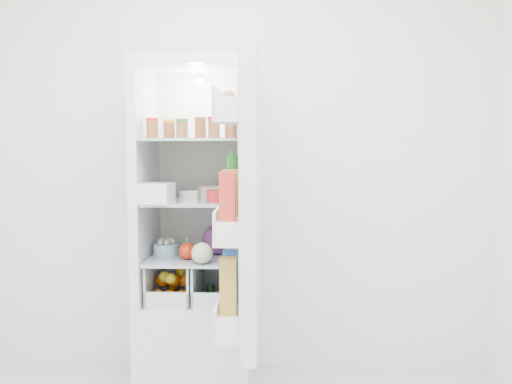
{
  "coord_description": "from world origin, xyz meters",
  "views": [
    {
      "loc": [
        0.26,
        -1.87,
        1.39
      ],
      "look_at": [
        0.14,
        0.95,
        1.12
      ],
      "focal_mm": 40.0,
      "sensor_mm": 36.0,
      "label": 1
    }
  ],
  "objects_px": {
    "red_cabbage": "(217,240)",
    "fridge_door": "(245,205)",
    "mushroom_bowl": "(166,249)",
    "refrigerator": "(198,267)"
  },
  "relations": [
    {
      "from": "red_cabbage",
      "to": "fridge_door",
      "type": "relative_size",
      "value": 0.12
    },
    {
      "from": "refrigerator",
      "to": "fridge_door",
      "type": "xyz_separation_m",
      "value": [
        0.3,
        -0.64,
        0.43
      ]
    },
    {
      "from": "red_cabbage",
      "to": "mushroom_bowl",
      "type": "distance_m",
      "value": 0.28
    },
    {
      "from": "refrigerator",
      "to": "mushroom_bowl",
      "type": "height_order",
      "value": "refrigerator"
    },
    {
      "from": "refrigerator",
      "to": "red_cabbage",
      "type": "distance_m",
      "value": 0.2
    },
    {
      "from": "red_cabbage",
      "to": "mushroom_bowl",
      "type": "bearing_deg",
      "value": -173.65
    },
    {
      "from": "refrigerator",
      "to": "fridge_door",
      "type": "distance_m",
      "value": 0.83
    },
    {
      "from": "fridge_door",
      "to": "refrigerator",
      "type": "bearing_deg",
      "value": 24.82
    },
    {
      "from": "refrigerator",
      "to": "mushroom_bowl",
      "type": "xyz_separation_m",
      "value": [
        -0.17,
        -0.06,
        0.11
      ]
    },
    {
      "from": "red_cabbage",
      "to": "mushroom_bowl",
      "type": "relative_size",
      "value": 1.19
    }
  ]
}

